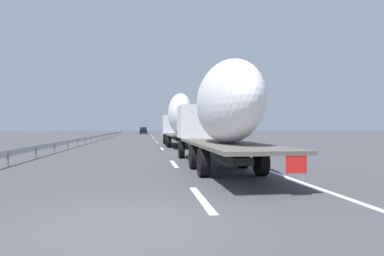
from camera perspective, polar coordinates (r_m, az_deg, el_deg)
name	(u,v)px	position (r m, az deg, el deg)	size (l,w,h in m)	color
ground_plane	(142,140)	(46.43, -8.45, -2.11)	(260.00, 260.00, 0.00)	#424247
lane_stripe_0	(201,199)	(8.70, 1.61, -11.93)	(3.20, 0.20, 0.01)	white
lane_stripe_1	(174,164)	(16.72, -3.08, -6.11)	(3.20, 0.20, 0.01)	white
lane_stripe_2	(162,149)	(28.55, -5.13, -3.52)	(3.20, 0.20, 0.01)	white
lane_stripe_3	(157,143)	(39.87, -5.94, -2.48)	(3.20, 0.20, 0.01)	white
lane_stripe_4	(157,142)	(41.56, -6.02, -2.37)	(3.20, 0.20, 0.01)	white
lane_stripe_5	(154,138)	(55.87, -6.53, -1.73)	(3.20, 0.20, 0.01)	white
lane_stripe_6	(153,138)	(58.62, -6.59, -1.64)	(3.20, 0.20, 0.01)	white
lane_stripe_7	(152,136)	(67.40, -6.77, -1.41)	(3.20, 0.20, 0.01)	white
lane_stripe_8	(151,135)	(83.45, -7.01, -1.11)	(3.20, 0.20, 0.01)	white
lane_stripe_9	(151,135)	(81.22, -6.98, -1.14)	(3.20, 0.20, 0.01)	white
edge_line_right	(179,139)	(51.68, -2.29, -1.88)	(110.00, 0.20, 0.01)	white
truck_lead	(179,118)	(32.24, -2.25, 1.73)	(12.77, 2.55, 4.95)	silver
truck_trailing	(219,112)	(14.70, 4.68, 2.72)	(14.00, 2.55, 4.42)	silver
car_black_suv	(143,131)	(89.37, -8.27, -0.45)	(4.49, 1.91, 1.78)	black
car_red_compact	(144,130)	(101.22, -8.21, -0.37)	(4.62, 1.80, 1.83)	red
road_sign	(182,126)	(57.76, -1.70, 0.34)	(0.10, 0.90, 2.91)	gray
tree_0	(193,117)	(84.26, 0.21, 1.90)	(3.94, 3.94, 7.18)	#472D19
tree_1	(188,119)	(95.72, -0.70, 1.53)	(3.01, 3.01, 6.51)	#472D19
tree_2	(223,112)	(50.31, 5.33, 2.74)	(3.00, 3.00, 6.43)	#472D19
tree_3	(221,110)	(43.50, 4.94, 2.99)	(3.01, 3.01, 6.34)	#472D19
guardrail_median	(100,136)	(49.82, -15.34, -1.30)	(94.00, 0.10, 0.76)	#9EA0A5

